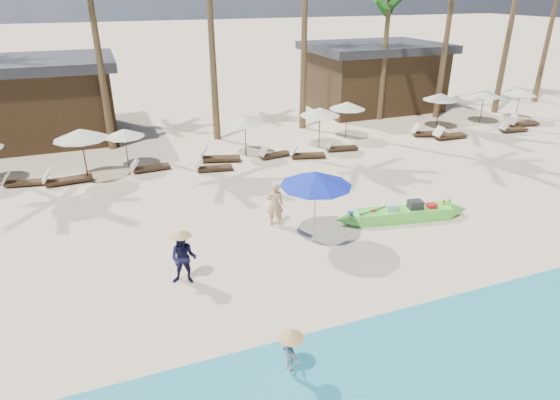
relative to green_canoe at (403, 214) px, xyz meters
name	(u,v)px	position (x,y,z in m)	size (l,w,h in m)	color
ground	(262,281)	(-5.98, -1.89, -0.24)	(240.00, 240.00, 0.00)	beige
green_canoe	(403,214)	(0.00, 0.00, 0.00)	(5.59, 1.36, 0.71)	#56DF44
tourist	(275,204)	(-4.43, 1.27, 0.56)	(0.58, 0.38, 1.60)	tan
vendor_green	(184,259)	(-8.03, -1.15, 0.54)	(0.76, 0.59, 1.56)	#141336
vendor_yellow	(291,353)	(-6.56, -5.48, 0.40)	(0.60, 0.34, 0.92)	gray
blue_umbrella	(316,179)	(-3.65, -0.31, 1.99)	(2.30, 2.30, 2.47)	#99999E
resort_parasol_4	(80,134)	(-10.57, 8.11, 1.84)	(2.24, 2.24, 2.31)	#352515
lounger_4_left	(22,182)	(-13.16, 8.42, -0.05)	(1.73, 0.78, 0.57)	#352515
lounger_4_right	(65,179)	(-11.47, 8.01, -0.02)	(2.01, 0.74, 0.67)	#352515
resort_parasol_5	(124,133)	(-8.80, 9.11, 1.43)	(1.80, 1.80, 1.85)	#352515
lounger_5_left	(148,167)	(-7.98, 8.31, -0.04)	(1.76, 0.65, 0.59)	#352515
resort_parasol_6	(245,121)	(-3.18, 8.82, 1.54)	(1.92, 1.92, 1.98)	#352515
lounger_6_left	(212,167)	(-5.26, 7.30, -0.05)	(1.72, 0.74, 0.56)	#352515
lounger_6_right	(218,157)	(-4.71, 8.45, -0.02)	(2.05, 1.11, 0.67)	#352515
resort_parasol_7	(320,112)	(0.77, 8.71, 1.66)	(2.05, 2.05, 2.11)	#352515
lounger_7_left	(273,154)	(-2.03, 8.03, -0.06)	(1.69, 0.75, 0.55)	#352515
lounger_7_right	(306,154)	(-0.55, 7.41, -0.04)	(1.82, 0.96, 0.59)	#352515
resort_parasol_8	(347,105)	(2.88, 9.69, 1.60)	(1.98, 1.98, 2.04)	#352515
lounger_8_left	(340,147)	(1.55, 7.81, -0.05)	(1.72, 0.76, 0.56)	#352515
resort_parasol_9	(441,97)	(8.94, 9.61, 1.63)	(2.01, 2.01, 2.07)	#352515
lounger_9_left	(427,133)	(7.33, 8.35, -0.02)	(2.05, 1.22, 0.67)	#352515
lounger_9_right	(448,135)	(8.12, 7.54, -0.02)	(1.96, 0.66, 0.66)	#352515
resort_parasol_10	(485,93)	(12.25, 9.68, 1.58)	(1.96, 1.96, 2.02)	#352515
lounger_10_left	(512,129)	(12.47, 7.32, -0.05)	(1.73, 0.67, 0.57)	#352515
lounger_10_right	(521,122)	(14.01, 8.15, -0.02)	(1.99, 0.96, 0.65)	#352515
resort_parasol_11	(521,92)	(14.84, 9.41, 1.52)	(1.89, 1.89, 1.95)	#352515
lounger_11_left	(520,123)	(13.87, 8.08, -0.05)	(1.72, 0.56, 0.58)	#352515
pavilion_west	(12,101)	(-13.98, 15.61, 1.95)	(10.80, 6.60, 4.30)	#352515
pavilion_east	(373,75)	(8.02, 15.61, 1.95)	(8.80, 6.60, 4.30)	#352515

